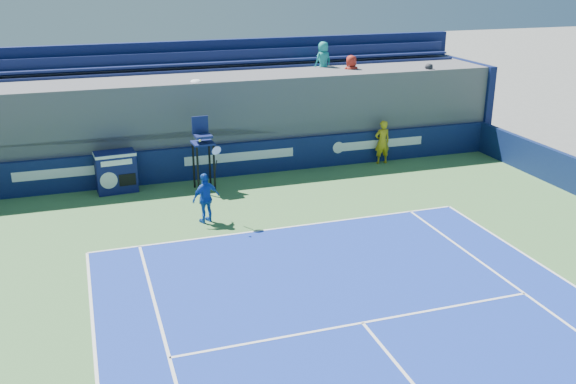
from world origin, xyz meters
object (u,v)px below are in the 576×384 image
object	(u,v)px
match_clock	(116,171)
ball_person	(382,142)
tennis_player	(206,198)
umpire_chair	(203,146)

from	to	relation	value
match_clock	ball_person	bearing A→B (deg)	1.01
ball_person	tennis_player	xyz separation A→B (m)	(-7.54, -3.75, -0.07)
ball_person	umpire_chair	xyz separation A→B (m)	(-7.02, -0.81, 0.68)
umpire_chair	tennis_player	size ratio (longest dim) A/B	0.96
ball_person	tennis_player	bearing A→B (deg)	26.82
ball_person	umpire_chair	distance (m)	7.10
umpire_chair	tennis_player	distance (m)	3.09
ball_person	tennis_player	distance (m)	8.42
tennis_player	umpire_chair	bearing A→B (deg)	80.03
ball_person	match_clock	distance (m)	9.85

